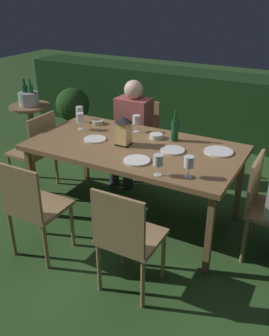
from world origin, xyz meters
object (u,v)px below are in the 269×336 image
at_px(chair_side_right_a, 139,134).
at_px(side_table, 31,121).
at_px(plate_a, 173,150).
at_px(green_bottle_on_table, 175,129).
at_px(ice_bucket, 28,98).
at_px(lantern_centerpiece, 124,129).
at_px(wine_glass_a, 189,163).
at_px(chair_side_left_b, 127,236).
at_px(plate_b, 137,160).
at_px(wine_glass_d, 80,112).
at_px(dining_table, 134,151).
at_px(bowl_olives, 98,122).
at_px(bowl_bread, 156,136).
at_px(chair_head_far, 266,204).
at_px(plate_d, 95,139).
at_px(chair_side_left_a, 33,205).
at_px(wine_glass_e, 136,120).
at_px(potted_plant_by_hedge, 73,107).
at_px(wine_glass_b, 80,118).
at_px(chair_head_near, 36,148).
at_px(person_in_rust, 131,127).
at_px(plate_c, 219,152).
at_px(wine_glass_c, 158,161).

distance_m(chair_side_right_a, side_table, 1.59).
distance_m(chair_side_right_a, plate_a, 1.20).
bearing_deg(green_bottle_on_table, ice_bucket, 167.15).
height_order(lantern_centerpiece, wine_glass_a, lantern_centerpiece).
bearing_deg(side_table, lantern_centerpiece, -23.54).
height_order(chair_side_left_b, plate_b, chair_side_left_b).
xyz_separation_m(wine_glass_d, ice_bucket, (-1.20, 0.52, -0.13)).
distance_m(dining_table, bowl_olives, 0.70).
bearing_deg(plate_a, bowl_bread, 141.00).
distance_m(chair_head_far, plate_d, 1.62).
xyz_separation_m(chair_side_left_b, chair_side_left_a, (-0.86, 0.00, 0.00)).
bearing_deg(wine_glass_d, wine_glass_e, 2.88).
xyz_separation_m(green_bottle_on_table, plate_a, (0.09, -0.24, -0.10)).
bearing_deg(bowl_olives, wine_glass_d, -167.31).
xyz_separation_m(chair_side_right_a, plate_a, (0.78, -0.86, 0.28)).
distance_m(dining_table, potted_plant_by_hedge, 2.49).
bearing_deg(plate_d, wine_glass_b, 149.19).
distance_m(chair_head_near, lantern_centerpiece, 1.19).
distance_m(dining_table, wine_glass_d, 0.88).
bearing_deg(bowl_olives, ice_bucket, 161.37).
bearing_deg(wine_glass_e, potted_plant_by_hedge, 144.42).
height_order(wine_glass_e, side_table, wine_glass_e).
xyz_separation_m(dining_table, ice_bucket, (-2.01, 0.81, 0.04)).
bearing_deg(person_in_rust, dining_table, -58.78).
distance_m(plate_b, plate_c, 0.73).
bearing_deg(chair_side_left_b, wine_glass_d, 136.11).
height_order(wine_glass_d, bowl_bread, wine_glass_d).
bearing_deg(chair_side_left_b, person_in_rust, 118.04).
relative_size(plate_a, bowl_olives, 1.77).
height_order(wine_glass_c, bowl_bread, wine_glass_c).
xyz_separation_m(chair_side_left_a, plate_c, (1.15, 1.11, 0.28)).
xyz_separation_m(chair_head_far, wine_glass_a, (-0.55, -0.35, 0.39)).
bearing_deg(bowl_bread, chair_side_left_a, -114.39).
xyz_separation_m(chair_head_far, chair_head_near, (-2.40, 0.00, 0.00)).
height_order(dining_table, chair_head_far, chair_head_far).
height_order(side_table, ice_bucket, ice_bucket).
distance_m(chair_side_left_b, lantern_centerpiece, 1.10).
height_order(wine_glass_c, bowl_olives, wine_glass_c).
distance_m(person_in_rust, bowl_olives, 0.44).
bearing_deg(wine_glass_d, side_table, 156.82).
xyz_separation_m(wine_glass_a, bowl_olives, (-1.27, 0.69, -0.10)).
height_order(wine_glass_b, wine_glass_c, same).
distance_m(lantern_centerpiece, side_table, 2.15).
bearing_deg(wine_glass_a, ice_bucket, 156.49).
distance_m(dining_table, plate_a, 0.36).
xyz_separation_m(plate_a, bowl_bread, (-0.26, 0.21, 0.02)).
bearing_deg(plate_d, chair_side_left_b, -45.89).
distance_m(wine_glass_c, plate_b, 0.32).
distance_m(chair_head_far, bowl_olives, 1.87).
bearing_deg(green_bottle_on_table, chair_side_left_b, -82.32).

